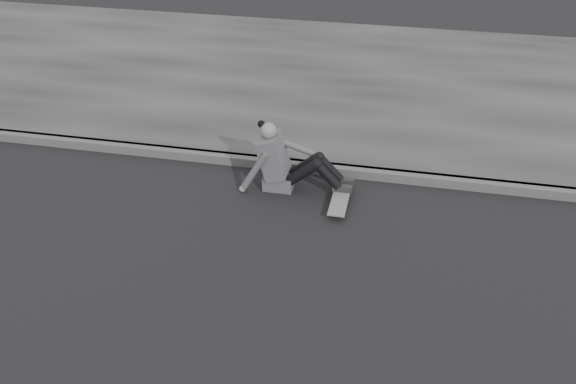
# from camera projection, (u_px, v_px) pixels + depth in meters

# --- Properties ---
(ground) EXTENTS (80.00, 80.00, 0.00)m
(ground) POSITION_uv_depth(u_px,v_px,m) (545.00, 342.00, 5.74)
(ground) COLOR black
(ground) RESTS_ON ground
(curb) EXTENTS (24.00, 0.16, 0.12)m
(curb) POSITION_uv_depth(u_px,v_px,m) (519.00, 189.00, 7.86)
(curb) COLOR #4E4E4E
(curb) RESTS_ON ground
(sidewalk) EXTENTS (24.00, 6.00, 0.12)m
(sidewalk) POSITION_uv_depth(u_px,v_px,m) (502.00, 93.00, 10.37)
(sidewalk) COLOR #353535
(sidewalk) RESTS_ON ground
(skateboard) EXTENTS (0.20, 0.78, 0.09)m
(skateboard) POSITION_uv_depth(u_px,v_px,m) (340.00, 199.00, 7.64)
(skateboard) COLOR gray
(skateboard) RESTS_ON ground
(seated_woman) EXTENTS (1.38, 0.46, 0.88)m
(seated_woman) POSITION_uv_depth(u_px,v_px,m) (284.00, 162.00, 7.82)
(seated_woman) COLOR #4E4E50
(seated_woman) RESTS_ON ground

